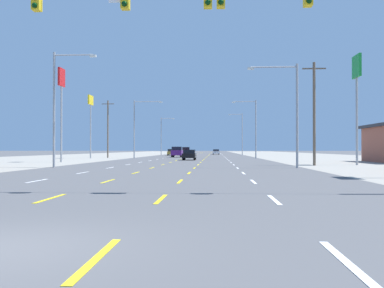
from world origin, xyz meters
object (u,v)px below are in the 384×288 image
sedan_center_turn_nearest (189,155)px  streetlight_left_row_2 (162,134)px  pole_sign_left_row_2 (91,110)px  streetlight_right_row_2 (241,131)px  hatchback_far_left_midfar (172,152)px  pole_sign_left_row_1 (61,92)px  streetlight_right_row_1 (253,125)px  suv_inner_left_mid (186,151)px  streetlight_left_row_0 (58,101)px  suv_inner_left_near (177,152)px  streetlight_right_row_0 (291,107)px  streetlight_left_row_1 (137,124)px  pole_sign_right_row_1 (357,81)px  sedan_inner_right_far (216,152)px

sedan_center_turn_nearest → streetlight_left_row_2: streetlight_left_row_2 is taller
pole_sign_left_row_2 → streetlight_right_row_2: (26.95, 38.77, -2.09)m
hatchback_far_left_midfar → streetlight_right_row_2: (16.70, 6.69, 5.15)m
sedan_center_turn_nearest → pole_sign_left_row_1: (-14.54, -10.70, 7.59)m
hatchback_far_left_midfar → streetlight_right_row_1: 35.01m
pole_sign_left_row_2 → streetlight_left_row_2: bearing=79.4°
suv_inner_left_mid → streetlight_left_row_0: streetlight_left_row_0 is taller
sedan_center_turn_nearest → suv_inner_left_near: 21.39m
streetlight_right_row_0 → suv_inner_left_near: bearing=106.1°
pole_sign_left_row_1 → streetlight_left_row_1: pole_sign_left_row_1 is taller
sedan_center_turn_nearest → streetlight_right_row_1: streetlight_right_row_1 is taller
suv_inner_left_mid → pole_sign_left_row_1: 51.44m
hatchback_far_left_midfar → streetlight_left_row_2: 8.67m
suv_inner_left_near → streetlight_right_row_2: bearing=63.9°
pole_sign_left_row_1 → suv_inner_left_mid: bearing=77.0°
suv_inner_left_near → streetlight_right_row_1: bearing=-35.1°
streetlight_right_row_1 → pole_sign_left_row_1: bearing=-137.7°
suv_inner_left_mid → streetlight_left_row_2: 12.60m
streetlight_left_row_0 → suv_inner_left_mid: bearing=84.2°
suv_inner_left_mid → pole_sign_left_row_2: 32.82m
suv_inner_left_mid → pole_sign_left_row_1: (-11.44, -49.62, 7.32)m
sedan_center_turn_nearest → pole_sign_right_row_1: 26.49m
hatchback_far_left_midfar → streetlight_left_row_2: (-2.97, 6.69, 4.64)m
hatchback_far_left_midfar → streetlight_left_row_0: size_ratio=0.40×
pole_sign_left_row_2 → streetlight_right_row_2: streetlight_right_row_2 is taller
streetlight_right_row_0 → streetlight_left_row_1: bearing=117.5°
sedan_center_turn_nearest → pole_sign_left_row_2: size_ratio=0.43×
streetlight_left_row_1 → suv_inner_left_mid: bearing=77.0°
streetlight_left_row_0 → streetlight_left_row_1: streetlight_left_row_1 is taller
streetlight_right_row_1 → suv_inner_left_mid: bearing=115.5°
sedan_center_turn_nearest → streetlight_left_row_2: size_ratio=0.47×
streetlight_left_row_1 → hatchback_far_left_midfar: bearing=84.8°
sedan_center_turn_nearest → suv_inner_left_mid: bearing=94.6°
streetlight_left_row_2 → streetlight_right_row_1: bearing=-62.2°
pole_sign_left_row_1 → streetlight_left_row_1: 23.05m
suv_inner_left_near → streetlight_left_row_1: streetlight_left_row_1 is taller
streetlight_right_row_1 → streetlight_left_row_2: size_ratio=1.02×
streetlight_left_row_0 → streetlight_right_row_2: 76.82m
hatchback_far_left_midfar → streetlight_left_row_0: bearing=-92.5°
streetlight_right_row_0 → streetlight_right_row_2: streetlight_right_row_2 is taller
streetlight_left_row_0 → streetlight_left_row_2: bearing=90.0°
streetlight_right_row_2 → suv_inner_left_mid: bearing=-143.2°
suv_inner_left_mid → streetlight_right_row_2: (13.14, 9.83, 4.90)m
streetlight_left_row_2 → streetlight_left_row_1: bearing=-89.7°
streetlight_left_row_0 → streetlight_right_row_1: 41.97m
streetlight_left_row_2 → streetlight_right_row_2: streetlight_right_row_2 is taller
streetlight_right_row_0 → streetlight_left_row_2: streetlight_left_row_2 is taller
suv_inner_left_near → streetlight_left_row_0: (-6.07, -46.60, 4.56)m
sedan_inner_right_far → streetlight_right_row_1: (6.10, -48.47, 4.84)m
pole_sign_left_row_1 → pole_sign_left_row_2: size_ratio=1.07×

